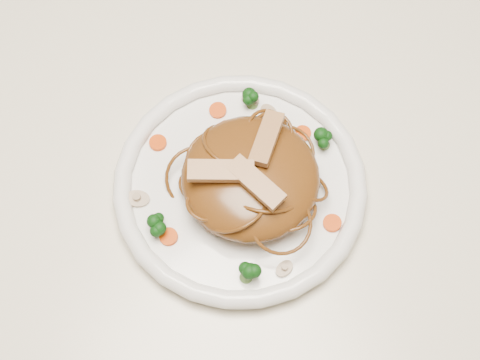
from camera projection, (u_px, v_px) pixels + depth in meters
ground at (226, 329)px, 1.45m from camera, size 4.00×4.00×0.00m
table at (217, 218)px, 0.86m from camera, size 1.20×0.80×0.75m
plate at (240, 188)px, 0.76m from camera, size 0.32×0.32×0.02m
noodle_mound at (250, 177)px, 0.72m from camera, size 0.18×0.18×0.05m
chicken_a at (267, 138)px, 0.71m from camera, size 0.06×0.05×0.01m
chicken_b at (221, 171)px, 0.69m from camera, size 0.07×0.06×0.01m
chicken_c at (256, 183)px, 0.69m from camera, size 0.03×0.07×0.01m
broccoli_0 at (252, 97)px, 0.78m from camera, size 0.03×0.03×0.03m
broccoli_1 at (159, 227)px, 0.72m from camera, size 0.03×0.03×0.03m
broccoli_2 at (246, 273)px, 0.69m from camera, size 0.03×0.03×0.03m
broccoli_3 at (326, 138)px, 0.76m from camera, size 0.03×0.03×0.03m
carrot_0 at (218, 110)px, 0.79m from camera, size 0.02×0.02×0.00m
carrot_1 at (169, 237)px, 0.72m from camera, size 0.02×0.02×0.00m
carrot_2 at (303, 133)px, 0.77m from camera, size 0.02×0.02×0.00m
carrot_3 at (158, 143)px, 0.77m from camera, size 0.03×0.03×0.00m
carrot_4 at (332, 223)px, 0.73m from camera, size 0.02×0.02×0.00m
mushroom_0 at (284, 269)px, 0.71m from camera, size 0.02×0.02×0.01m
mushroom_1 at (269, 113)px, 0.79m from camera, size 0.03×0.03×0.01m
mushroom_2 at (137, 199)px, 0.74m from camera, size 0.04×0.04×0.01m
mushroom_3 at (250, 100)px, 0.79m from camera, size 0.03×0.03×0.01m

